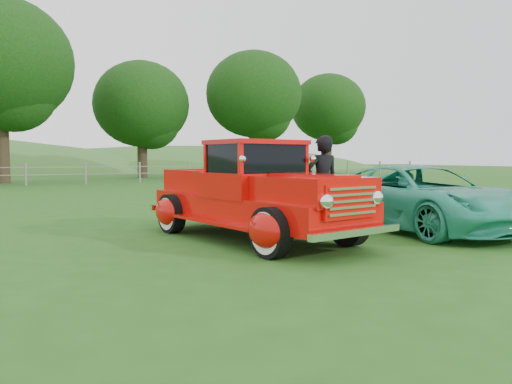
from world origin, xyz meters
name	(u,v)px	position (x,y,z in m)	size (l,w,h in m)	color
ground	(303,249)	(0.00, 0.00, 0.00)	(140.00, 140.00, 0.00)	#225316
distant_hills	(1,208)	(-4.08, 59.46, -4.55)	(116.00, 60.00, 18.00)	#2C6123
fence_line	(86,173)	(0.00, 22.00, 0.60)	(48.00, 0.12, 1.20)	slate
tree_near_west	(0,62)	(-4.00, 25.00, 6.80)	(8.00, 8.00, 10.42)	#2D2216
tree_near_east	(142,104)	(5.00, 29.00, 5.25)	(6.80, 6.80, 8.33)	#2D2216
tree_mid_east	(254,95)	(13.00, 27.00, 6.17)	(7.20, 7.20, 9.44)	#2D2216
tree_far_east	(328,108)	(22.00, 30.00, 5.86)	(6.60, 6.60, 8.86)	#2D2216
red_pickup	(254,195)	(-0.25, 1.25, 0.80)	(2.82, 5.20, 1.78)	black
teal_sedan	(420,198)	(3.27, 0.72, 0.66)	(2.18, 4.73, 1.31)	teal
man	(322,184)	(1.36, 1.44, 0.95)	(0.70, 0.46, 1.91)	black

